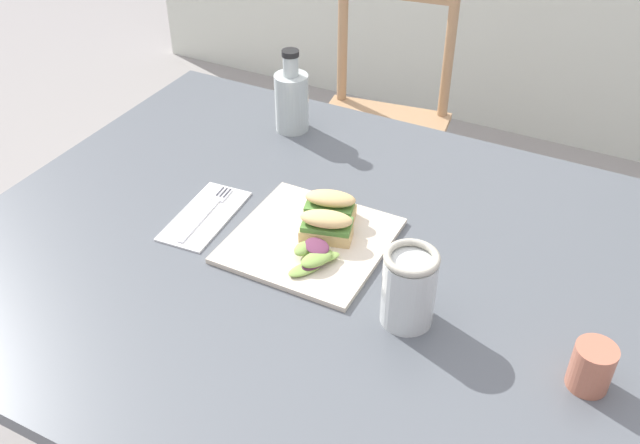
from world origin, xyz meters
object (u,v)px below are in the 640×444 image
Objects in this scene: sandwich_half_front at (326,226)px; plate_lunch at (310,240)px; fork_on_napkin at (209,209)px; mason_jar_iced_tea at (409,291)px; bottle_cold_brew at (292,103)px; cup_extra_side at (592,367)px; dining_table at (303,293)px; chair_wooden_far at (379,126)px; sandwich_half_back at (329,206)px.

plate_lunch is at bearing -151.37° from sandwich_half_front.
mason_jar_iced_tea is at bearing -12.33° from fork_on_napkin.
sandwich_half_front is (0.03, 0.01, 0.03)m from plate_lunch.
bottle_cold_brew is at bearing 123.43° from plate_lunch.
sandwich_half_front reaches higher than fork_on_napkin.
sandwich_half_front is at bearing -52.56° from bottle_cold_brew.
sandwich_half_front is at bearing 165.90° from cup_extra_side.
mason_jar_iced_tea reaches higher than sandwich_half_front.
dining_table is at bearing -134.26° from sandwich_half_front.
chair_wooden_far is at bearing 126.16° from cup_extra_side.
fork_on_napkin is at bearing -175.55° from sandwich_half_front.
cup_extra_side is (0.51, -0.18, -0.00)m from sandwich_half_back.
sandwich_half_back is 1.38× the size of cup_extra_side.
chair_wooden_far reaches higher than dining_table.
fork_on_napkin is (-0.21, 0.01, 0.12)m from dining_table.
dining_table is 0.24m from fork_on_napkin.
sandwich_half_front is at bearing 45.74° from dining_table.
plate_lunch is 2.62× the size of sandwich_half_front.
plate_lunch reaches higher than fork_on_napkin.
mason_jar_iced_tea is at bearing 178.90° from cup_extra_side.
bottle_cold_brew reaches higher than cup_extra_side.
sandwich_half_front is at bearing 4.45° from fork_on_napkin.
fork_on_napkin is at bearing -87.67° from bottle_cold_brew.
sandwich_half_front reaches higher than dining_table.
cup_extra_side is at bearing -14.10° from sandwich_half_front.
sandwich_half_front is 1.00× the size of sandwich_half_back.
bottle_cold_brew reaches higher than fork_on_napkin.
sandwich_half_back is 0.37m from bottle_cold_brew.
dining_table is at bearing 160.43° from mason_jar_iced_tea.
mason_jar_iced_tea is at bearing -65.20° from chair_wooden_far.
bottle_cold_brew reaches higher than mason_jar_iced_tea.
fork_on_napkin is at bearing -161.56° from sandwich_half_back.
mason_jar_iced_tea is 1.78× the size of cup_extra_side.
sandwich_half_front is 0.06m from sandwich_half_back.
chair_wooden_far is 4.68× the size of fork_on_napkin.
dining_table is 0.18m from sandwich_half_back.
chair_wooden_far is 4.58× the size of bottle_cold_brew.
cup_extra_side is (0.52, -0.09, 0.15)m from dining_table.
bottle_cold_brew is 1.43× the size of mason_jar_iced_tea.
sandwich_half_back reaches higher than dining_table.
mason_jar_iced_tea reaches higher than cup_extra_side.
cup_extra_side is (0.73, -0.10, 0.03)m from fork_on_napkin.
bottle_cold_brew reaches higher than sandwich_half_back.
sandwich_half_back reaches higher than fork_on_napkin.
sandwich_half_back is at bearing -73.56° from chair_wooden_far.
bottle_cold_brew is 0.87m from cup_extra_side.
plate_lunch is at bearing -93.60° from sandwich_half_back.
bottle_cold_brew is (-0.24, 0.28, 0.03)m from sandwich_half_back.
plate_lunch is 0.43m from bottle_cold_brew.
plate_lunch is (0.01, 0.02, 0.12)m from dining_table.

